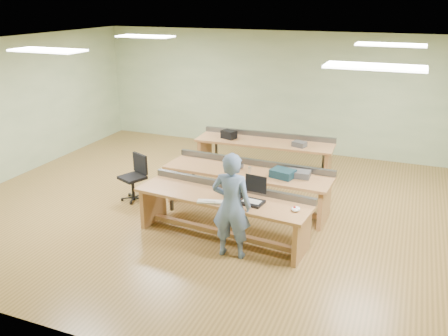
{
  "coord_description": "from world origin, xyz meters",
  "views": [
    {
      "loc": [
        2.96,
        -7.6,
        3.78
      ],
      "look_at": [
        0.16,
        -0.6,
        1.04
      ],
      "focal_mm": 38.0,
      "sensor_mm": 36.0,
      "label": 1
    }
  ],
  "objects_px": {
    "parts_bin_teal": "(283,173)",
    "workbench_mid": "(248,180)",
    "person": "(231,206)",
    "laptop_base": "(252,202)",
    "task_chair": "(135,184)",
    "parts_bin_grey": "(298,174)",
    "workbench_front": "(223,206)",
    "mug": "(240,166)",
    "camera_bag": "(234,192)",
    "drinks_can": "(250,170)",
    "workbench_back": "(265,149)"
  },
  "relations": [
    {
      "from": "workbench_back",
      "to": "parts_bin_grey",
      "type": "distance_m",
      "value": 2.29
    },
    {
      "from": "task_chair",
      "to": "drinks_can",
      "type": "height_order",
      "value": "task_chair"
    },
    {
      "from": "person",
      "to": "laptop_base",
      "type": "height_order",
      "value": "person"
    },
    {
      "from": "person",
      "to": "mug",
      "type": "height_order",
      "value": "person"
    },
    {
      "from": "workbench_back",
      "to": "parts_bin_grey",
      "type": "xyz_separation_m",
      "value": [
        1.22,
        -1.93,
        0.25
      ]
    },
    {
      "from": "task_chair",
      "to": "parts_bin_teal",
      "type": "bearing_deg",
      "value": 30.19
    },
    {
      "from": "person",
      "to": "camera_bag",
      "type": "xyz_separation_m",
      "value": [
        -0.15,
        0.49,
        0.0
      ]
    },
    {
      "from": "workbench_front",
      "to": "parts_bin_grey",
      "type": "xyz_separation_m",
      "value": [
        0.93,
        1.28,
        0.25
      ]
    },
    {
      "from": "workbench_mid",
      "to": "person",
      "type": "xyz_separation_m",
      "value": [
        0.34,
        -1.75,
        0.27
      ]
    },
    {
      "from": "workbench_mid",
      "to": "mug",
      "type": "distance_m",
      "value": 0.29
    },
    {
      "from": "workbench_front",
      "to": "drinks_can",
      "type": "xyz_separation_m",
      "value": [
        0.06,
        1.17,
        0.25
      ]
    },
    {
      "from": "workbench_mid",
      "to": "task_chair",
      "type": "distance_m",
      "value": 2.23
    },
    {
      "from": "workbench_mid",
      "to": "camera_bag",
      "type": "xyz_separation_m",
      "value": [
        0.2,
        -1.25,
        0.27
      ]
    },
    {
      "from": "parts_bin_grey",
      "to": "task_chair",
      "type": "bearing_deg",
      "value": -171.36
    },
    {
      "from": "parts_bin_teal",
      "to": "workbench_mid",
      "type": "bearing_deg",
      "value": 172.12
    },
    {
      "from": "task_chair",
      "to": "parts_bin_grey",
      "type": "distance_m",
      "value": 3.19
    },
    {
      "from": "workbench_mid",
      "to": "drinks_can",
      "type": "height_order",
      "value": "drinks_can"
    },
    {
      "from": "drinks_can",
      "to": "task_chair",
      "type": "bearing_deg",
      "value": -170.99
    },
    {
      "from": "parts_bin_teal",
      "to": "person",
      "type": "bearing_deg",
      "value": -101.76
    },
    {
      "from": "workbench_front",
      "to": "camera_bag",
      "type": "bearing_deg",
      "value": 6.97
    },
    {
      "from": "workbench_mid",
      "to": "laptop_base",
      "type": "bearing_deg",
      "value": -66.41
    },
    {
      "from": "parts_bin_teal",
      "to": "drinks_can",
      "type": "height_order",
      "value": "parts_bin_teal"
    },
    {
      "from": "person",
      "to": "workbench_front",
      "type": "bearing_deg",
      "value": -60.07
    },
    {
      "from": "workbench_front",
      "to": "parts_bin_grey",
      "type": "bearing_deg",
      "value": 59.46
    },
    {
      "from": "workbench_front",
      "to": "parts_bin_teal",
      "type": "relative_size",
      "value": 7.36
    },
    {
      "from": "workbench_back",
      "to": "mug",
      "type": "height_order",
      "value": "workbench_back"
    },
    {
      "from": "person",
      "to": "task_chair",
      "type": "height_order",
      "value": "person"
    },
    {
      "from": "workbench_mid",
      "to": "mug",
      "type": "relative_size",
      "value": 24.8
    },
    {
      "from": "workbench_mid",
      "to": "task_chair",
      "type": "bearing_deg",
      "value": -166.26
    },
    {
      "from": "workbench_front",
      "to": "workbench_back",
      "type": "bearing_deg",
      "value": 100.5
    },
    {
      "from": "workbench_back",
      "to": "drinks_can",
      "type": "distance_m",
      "value": 2.09
    },
    {
      "from": "workbench_front",
      "to": "mug",
      "type": "bearing_deg",
      "value": 103.02
    },
    {
      "from": "workbench_front",
      "to": "camera_bag",
      "type": "height_order",
      "value": "camera_bag"
    },
    {
      "from": "workbench_mid",
      "to": "parts_bin_teal",
      "type": "height_order",
      "value": "parts_bin_teal"
    },
    {
      "from": "workbench_mid",
      "to": "workbench_back",
      "type": "height_order",
      "value": "same"
    },
    {
      "from": "mug",
      "to": "drinks_can",
      "type": "relative_size",
      "value": 1.13
    },
    {
      "from": "workbench_back",
      "to": "person",
      "type": "xyz_separation_m",
      "value": [
        0.62,
        -3.7,
        0.27
      ]
    },
    {
      "from": "task_chair",
      "to": "drinks_can",
      "type": "relative_size",
      "value": 8.03
    },
    {
      "from": "person",
      "to": "task_chair",
      "type": "distance_m",
      "value": 2.88
    },
    {
      "from": "workbench_mid",
      "to": "laptop_base",
      "type": "height_order",
      "value": "workbench_mid"
    },
    {
      "from": "person",
      "to": "laptop_base",
      "type": "distance_m",
      "value": 0.42
    },
    {
      "from": "laptop_base",
      "to": "mug",
      "type": "relative_size",
      "value": 2.8
    },
    {
      "from": "workbench_back",
      "to": "task_chair",
      "type": "relative_size",
      "value": 3.4
    },
    {
      "from": "workbench_front",
      "to": "person",
      "type": "distance_m",
      "value": 0.65
    },
    {
      "from": "laptop_base",
      "to": "parts_bin_grey",
      "type": "relative_size",
      "value": 0.86
    },
    {
      "from": "task_chair",
      "to": "parts_bin_grey",
      "type": "relative_size",
      "value": 2.19
    },
    {
      "from": "workbench_front",
      "to": "mug",
      "type": "xyz_separation_m",
      "value": [
        -0.17,
        1.29,
        0.24
      ]
    },
    {
      "from": "parts_bin_teal",
      "to": "mug",
      "type": "relative_size",
      "value": 3.19
    },
    {
      "from": "person",
      "to": "mug",
      "type": "distance_m",
      "value": 1.85
    },
    {
      "from": "parts_bin_grey",
      "to": "drinks_can",
      "type": "xyz_separation_m",
      "value": [
        -0.87,
        -0.12,
        -0.0
      ]
    }
  ]
}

